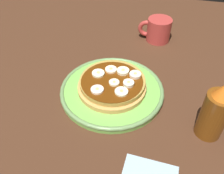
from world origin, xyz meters
TOP-DOWN VIEW (x-y plane):
  - ground_plane at (0.00, 0.00)cm, footprint 140.00×140.00cm
  - plate at (0.00, 0.00)cm, footprint 28.01×28.01cm
  - pancake_stack at (-0.00, -0.26)cm, footprint 18.33×18.48cm
  - banana_slice_0 at (-0.78, 0.91)cm, footprint 2.72×2.72cm
  - banana_slice_1 at (-2.12, -4.11)cm, footprint 3.40×3.40cm
  - banana_slice_2 at (-3.29, 3.81)cm, footprint 3.36×3.36cm
  - banana_slice_3 at (-4.50, 0.55)cm, footprint 2.87×2.87cm
  - banana_slice_4 at (4.19, -1.73)cm, footprint 3.42×3.42cm
  - banana_slice_5 at (2.75, 4.49)cm, footprint 3.26×3.26cm
  - banana_slice_6 at (1.25, -4.15)cm, footprint 3.22×3.22cm
  - banana_slice_7 at (-5.60, -3.28)cm, footprint 3.15×3.15cm
  - coffee_mug at (-9.36, -30.43)cm, footprint 11.45×8.27cm
  - syrup_bottle at (-24.53, 7.77)cm, footprint 5.95×5.95cm

SIDE VIEW (x-z plane):
  - ground_plane at x=0.00cm, z-range -3.00..0.00cm
  - plate at x=0.00cm, z-range 0.08..2.06cm
  - pancake_stack at x=0.00cm, z-range 1.61..4.46cm
  - coffee_mug at x=-9.36cm, z-range 0.12..8.07cm
  - banana_slice_0 at x=-0.78cm, z-range 4.30..5.03cm
  - banana_slice_2 at x=-3.29cm, z-range 4.30..5.04cm
  - banana_slice_6 at x=1.25cm, z-range 4.30..5.06cm
  - banana_slice_5 at x=2.75cm, z-range 4.30..5.06cm
  - banana_slice_4 at x=4.19cm, z-range 4.30..5.08cm
  - banana_slice_1 at x=-2.12cm, z-range 4.30..5.27cm
  - banana_slice_7 at x=-5.60cm, z-range 4.30..5.33cm
  - banana_slice_3 at x=-4.50cm, z-range 4.30..5.38cm
  - syrup_bottle at x=-24.53cm, z-range -0.79..14.49cm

